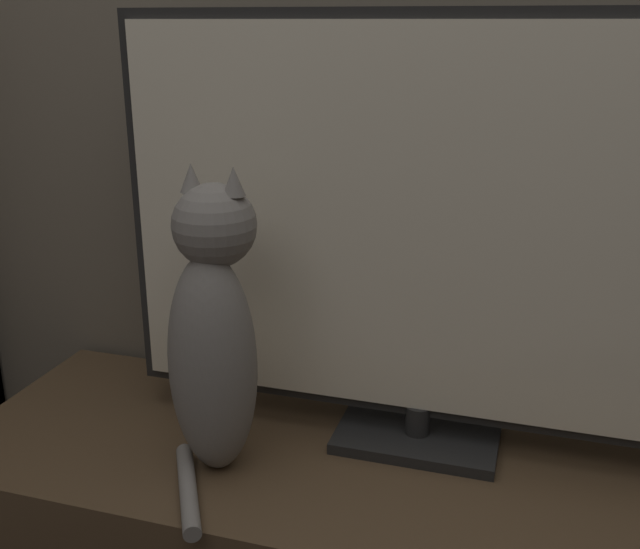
% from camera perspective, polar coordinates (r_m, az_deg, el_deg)
% --- Properties ---
extents(tv, '(1.08, 0.17, 0.74)m').
position_cam_1_polar(tv, '(1.24, 8.13, 2.81)').
color(tv, black).
rests_on(tv, tv_stand).
extents(cat, '(0.16, 0.30, 0.51)m').
position_cam_1_polar(cat, '(1.22, -8.09, -4.58)').
color(cat, gray).
rests_on(cat, tv_stand).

